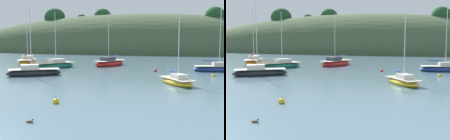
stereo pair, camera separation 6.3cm
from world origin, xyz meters
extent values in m
ellipsoid|color=#425638|center=(-25.00, 92.47, 0.00)|extent=(150.00, 36.00, 28.88)
ellipsoid|color=#1E4723|center=(-51.11, 90.54, 13.84)|extent=(8.56, 7.78, 7.78)
ellipsoid|color=#1E4723|center=(-40.66, 93.52, 13.21)|extent=(4.41, 4.01, 4.01)
ellipsoid|color=#1E4723|center=(9.48, 89.50, 12.64)|extent=(6.37, 5.79, 5.79)
ellipsoid|color=#1E4723|center=(-31.97, 94.67, 14.09)|extent=(6.86, 6.24, 6.24)
ellipsoid|color=orange|center=(-22.79, 35.66, 0.35)|extent=(6.02, 8.25, 1.26)
cube|color=beige|center=(-22.79, 35.66, 0.92)|extent=(5.53, 7.59, 0.06)
cube|color=silver|center=(-23.08, 36.22, 1.24)|extent=(2.71, 3.05, 0.64)
cylinder|color=silver|center=(-22.97, 36.01, 5.57)|extent=(0.09, 0.09, 9.31)
cylinder|color=silver|center=(-22.21, 34.54, 1.68)|extent=(1.59, 2.98, 0.07)
ellipsoid|color=maroon|center=(-22.21, 34.54, 1.73)|extent=(1.64, 2.92, 0.20)
ellipsoid|color=#232328|center=(-10.88, 21.53, 0.29)|extent=(6.62, 5.87, 1.06)
cube|color=beige|center=(-10.88, 21.53, 0.77)|extent=(6.09, 5.40, 0.06)
cube|color=silver|center=(-11.30, 21.21, 1.06)|extent=(2.58, 2.46, 0.57)
cylinder|color=silver|center=(-11.14, 21.33, 4.71)|extent=(0.09, 0.09, 7.89)
cylinder|color=silver|center=(-10.05, 22.19, 1.46)|extent=(2.24, 1.77, 0.07)
ellipsoid|color=tan|center=(-10.05, 22.19, 1.51)|extent=(2.23, 1.81, 0.20)
ellipsoid|color=gold|center=(6.64, 20.17, 0.22)|extent=(4.43, 5.03, 0.80)
cube|color=beige|center=(6.64, 20.17, 0.58)|extent=(4.07, 4.63, 0.06)
cube|color=silver|center=(6.89, 19.86, 0.82)|extent=(1.86, 1.95, 0.48)
cylinder|color=silver|center=(6.79, 19.98, 3.61)|extent=(0.09, 0.09, 6.06)
cylinder|color=silver|center=(6.15, 20.81, 1.19)|extent=(1.35, 1.72, 0.07)
ellipsoid|color=#2D4784|center=(6.15, 20.81, 1.24)|extent=(1.40, 1.73, 0.20)
ellipsoid|color=#196B56|center=(-13.94, 30.81, 0.32)|extent=(5.45, 7.62, 1.16)
cube|color=beige|center=(-13.94, 30.81, 0.84)|extent=(5.01, 7.01, 0.06)
cube|color=beige|center=(-13.68, 31.33, 1.15)|extent=(2.48, 2.80, 0.61)
cylinder|color=silver|center=(-13.78, 31.13, 4.85)|extent=(0.09, 0.09, 8.01)
cylinder|color=silver|center=(-14.46, 29.76, 1.57)|extent=(1.42, 2.77, 0.07)
ellipsoid|color=red|center=(-7.24, 38.23, 0.34)|extent=(4.32, 8.16, 1.24)
cube|color=beige|center=(-7.24, 38.23, 0.90)|extent=(3.97, 7.50, 0.06)
cube|color=#333842|center=(-7.38, 37.62, 1.22)|extent=(2.23, 2.81, 0.63)
cylinder|color=silver|center=(-7.32, 37.85, 4.92)|extent=(0.09, 0.09, 8.04)
cylinder|color=silver|center=(-6.96, 39.44, 1.66)|extent=(0.80, 3.19, 0.07)
ellipsoid|color=#2D4784|center=(-6.96, 39.44, 1.71)|extent=(0.90, 3.09, 0.20)
ellipsoid|color=navy|center=(10.32, 34.35, 0.28)|extent=(6.83, 3.80, 1.04)
cube|color=beige|center=(10.32, 34.35, 0.75)|extent=(6.28, 3.49, 0.06)
cube|color=beige|center=(10.82, 34.48, 1.03)|extent=(2.37, 1.92, 0.56)
cylinder|color=silver|center=(10.64, 34.43, 5.06)|extent=(0.09, 0.09, 8.62)
cylinder|color=silver|center=(9.32, 34.08, 1.43)|extent=(2.65, 0.77, 0.07)
ellipsoid|color=#2D4784|center=(9.32, 34.08, 1.48)|extent=(2.57, 0.87, 0.20)
sphere|color=yellow|center=(0.11, 8.90, 0.12)|extent=(0.44, 0.44, 0.44)
cylinder|color=black|center=(0.11, 8.90, 0.39)|extent=(0.04, 0.04, 0.10)
sphere|color=yellow|center=(9.96, 28.16, 0.12)|extent=(0.44, 0.44, 0.44)
cylinder|color=black|center=(9.96, 28.16, 0.39)|extent=(0.04, 0.04, 0.10)
sphere|color=red|center=(2.35, 31.00, 0.12)|extent=(0.44, 0.44, 0.44)
cylinder|color=black|center=(2.35, 31.00, 0.39)|extent=(0.04, 0.04, 0.10)
ellipsoid|color=brown|center=(1.29, 4.54, 0.04)|extent=(0.38, 0.28, 0.16)
sphere|color=#1E4723|center=(1.43, 4.59, 0.16)|extent=(0.09, 0.09, 0.09)
cone|color=gold|center=(1.49, 4.61, 0.15)|extent=(0.05, 0.05, 0.04)
cone|color=brown|center=(1.15, 4.49, 0.08)|extent=(0.09, 0.09, 0.08)
camera|label=1|loc=(10.08, -6.88, 4.10)|focal=44.26mm
camera|label=2|loc=(10.14, -6.86, 4.10)|focal=44.26mm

